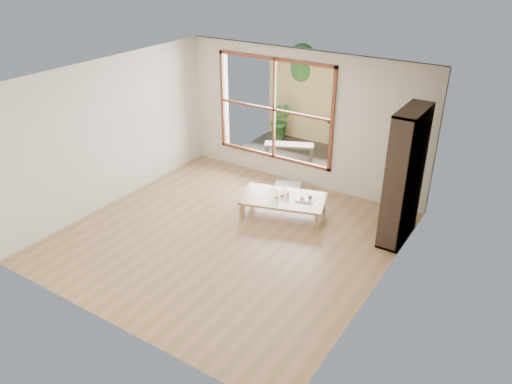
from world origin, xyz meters
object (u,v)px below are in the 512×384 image
at_px(bookshelf, 404,177).
at_px(garden_bench, 289,147).
at_px(low_table, 284,199).
at_px(food_tray, 306,199).

bearing_deg(bookshelf, garden_bench, 148.93).
bearing_deg(low_table, food_tray, 0.52).
relative_size(low_table, bookshelf, 0.75).
height_order(low_table, garden_bench, garden_bench).
distance_m(low_table, bookshelf, 2.12).
bearing_deg(garden_bench, low_table, -87.12).
relative_size(bookshelf, garden_bench, 1.98).
bearing_deg(garden_bench, bookshelf, -55.35).
bearing_deg(garden_bench, food_tray, -78.27).
bearing_deg(food_tray, low_table, -175.20).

